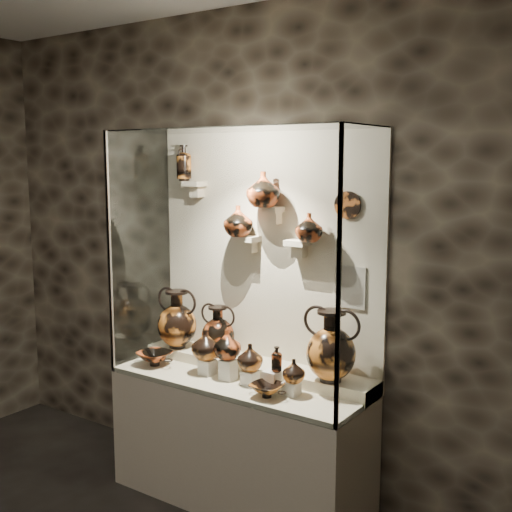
{
  "coord_description": "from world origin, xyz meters",
  "views": [
    {
      "loc": [
        2.31,
        -1.0,
        2.21
      ],
      "look_at": [
        0.08,
        2.25,
        1.62
      ],
      "focal_mm": 45.0,
      "sensor_mm": 36.0,
      "label": 1
    }
  ],
  "objects_px": {
    "amphora_mid": "(218,330)",
    "jug_c": "(250,357)",
    "lekythos_small": "(277,358)",
    "lekythos_tall": "(184,161)",
    "kylix_left": "(155,357)",
    "ovoid_vase_b": "(264,189)",
    "kylix_right": "(267,389)",
    "ovoid_vase_a": "(238,221)",
    "amphora_right": "(331,346)",
    "ovoid_vase_c": "(309,227)",
    "jug_b": "(227,344)",
    "jug_a": "(206,345)",
    "jug_e": "(294,371)",
    "amphora_left": "(177,319)"
  },
  "relations": [
    {
      "from": "ovoid_vase_c",
      "to": "jug_a",
      "type": "bearing_deg",
      "value": -163.82
    },
    {
      "from": "amphora_mid",
      "to": "kylix_right",
      "type": "relative_size",
      "value": 1.37
    },
    {
      "from": "jug_a",
      "to": "jug_b",
      "type": "height_order",
      "value": "jug_b"
    },
    {
      "from": "kylix_left",
      "to": "lekythos_tall",
      "type": "xyz_separation_m",
      "value": [
        -0.0,
        0.34,
        1.32
      ]
    },
    {
      "from": "kylix_left",
      "to": "lekythos_tall",
      "type": "height_order",
      "value": "lekythos_tall"
    },
    {
      "from": "amphora_mid",
      "to": "lekythos_tall",
      "type": "relative_size",
      "value": 1.2
    },
    {
      "from": "amphora_mid",
      "to": "lekythos_tall",
      "type": "distance_m",
      "value": 1.19
    },
    {
      "from": "amphora_mid",
      "to": "jug_a",
      "type": "height_order",
      "value": "amphora_mid"
    },
    {
      "from": "amphora_mid",
      "to": "ovoid_vase_c",
      "type": "height_order",
      "value": "ovoid_vase_c"
    },
    {
      "from": "ovoid_vase_b",
      "to": "kylix_right",
      "type": "bearing_deg",
      "value": -76.07
    },
    {
      "from": "kylix_right",
      "to": "ovoid_vase_c",
      "type": "height_order",
      "value": "ovoid_vase_c"
    },
    {
      "from": "lekythos_tall",
      "to": "jug_b",
      "type": "bearing_deg",
      "value": -7.57
    },
    {
      "from": "jug_b",
      "to": "lekythos_small",
      "type": "distance_m",
      "value": 0.38
    },
    {
      "from": "jug_e",
      "to": "lekythos_tall",
      "type": "distance_m",
      "value": 1.65
    },
    {
      "from": "jug_e",
      "to": "lekythos_tall",
      "type": "xyz_separation_m",
      "value": [
        -1.07,
        0.29,
        1.23
      ]
    },
    {
      "from": "amphora_right",
      "to": "lekythos_small",
      "type": "height_order",
      "value": "amphora_right"
    },
    {
      "from": "jug_a",
      "to": "ovoid_vase_c",
      "type": "distance_m",
      "value": 1.02
    },
    {
      "from": "kylix_right",
      "to": "ovoid_vase_c",
      "type": "relative_size",
      "value": 1.39
    },
    {
      "from": "lekythos_small",
      "to": "lekythos_tall",
      "type": "xyz_separation_m",
      "value": [
        -0.95,
        0.28,
        1.17
      ]
    },
    {
      "from": "lekythos_tall",
      "to": "ovoid_vase_a",
      "type": "relative_size",
      "value": 1.39
    },
    {
      "from": "jug_c",
      "to": "kylix_left",
      "type": "height_order",
      "value": "jug_c"
    },
    {
      "from": "kylix_left",
      "to": "kylix_right",
      "type": "bearing_deg",
      "value": -14.53
    },
    {
      "from": "amphora_right",
      "to": "ovoid_vase_c",
      "type": "bearing_deg",
      "value": 173.94
    },
    {
      "from": "jug_a",
      "to": "lekythos_small",
      "type": "xyz_separation_m",
      "value": [
        0.55,
        -0.0,
        0.01
      ]
    },
    {
      "from": "kylix_left",
      "to": "ovoid_vase_a",
      "type": "height_order",
      "value": "ovoid_vase_a"
    },
    {
      "from": "amphora_left",
      "to": "kylix_left",
      "type": "height_order",
      "value": "amphora_left"
    },
    {
      "from": "lekythos_tall",
      "to": "jug_e",
      "type": "bearing_deg",
      "value": 2.83
    },
    {
      "from": "amphora_left",
      "to": "amphora_mid",
      "type": "relative_size",
      "value": 1.22
    },
    {
      "from": "amphora_mid",
      "to": "ovoid_vase_c",
      "type": "distance_m",
      "value": 1.0
    },
    {
      "from": "amphora_left",
      "to": "jug_c",
      "type": "bearing_deg",
      "value": -0.78
    },
    {
      "from": "jug_b",
      "to": "lekythos_small",
      "type": "relative_size",
      "value": 1.06
    },
    {
      "from": "ovoid_vase_c",
      "to": "ovoid_vase_a",
      "type": "bearing_deg",
      "value": 175.29
    },
    {
      "from": "amphora_mid",
      "to": "amphora_right",
      "type": "xyz_separation_m",
      "value": [
        0.88,
        -0.04,
        0.05
      ]
    },
    {
      "from": "amphora_right",
      "to": "ovoid_vase_c",
      "type": "xyz_separation_m",
      "value": [
        -0.21,
        0.09,
        0.69
      ]
    },
    {
      "from": "amphora_mid",
      "to": "jug_c",
      "type": "relative_size",
      "value": 2.01
    },
    {
      "from": "jug_a",
      "to": "jug_c",
      "type": "bearing_deg",
      "value": -2.05
    },
    {
      "from": "jug_c",
      "to": "ovoid_vase_a",
      "type": "height_order",
      "value": "ovoid_vase_a"
    },
    {
      "from": "ovoid_vase_a",
      "to": "amphora_mid",
      "type": "bearing_deg",
      "value": -169.49
    },
    {
      "from": "jug_a",
      "to": "jug_c",
      "type": "relative_size",
      "value": 1.16
    },
    {
      "from": "ovoid_vase_c",
      "to": "jug_b",
      "type": "bearing_deg",
      "value": -157.84
    },
    {
      "from": "amphora_mid",
      "to": "ovoid_vase_c",
      "type": "xyz_separation_m",
      "value": [
        0.67,
        0.05,
        0.74
      ]
    },
    {
      "from": "amphora_right",
      "to": "ovoid_vase_b",
      "type": "relative_size",
      "value": 1.96
    },
    {
      "from": "amphora_left",
      "to": "kylix_left",
      "type": "bearing_deg",
      "value": -78.84
    },
    {
      "from": "kylix_left",
      "to": "kylix_right",
      "type": "xyz_separation_m",
      "value": [
        0.95,
        -0.06,
        -0.01
      ]
    },
    {
      "from": "lekythos_tall",
      "to": "amphora_left",
      "type": "bearing_deg",
      "value": -68.63
    },
    {
      "from": "lekythos_small",
      "to": "kylix_left",
      "type": "height_order",
      "value": "lekythos_small"
    },
    {
      "from": "jug_a",
      "to": "ovoid_vase_b",
      "type": "height_order",
      "value": "ovoid_vase_b"
    },
    {
      "from": "lekythos_tall",
      "to": "ovoid_vase_a",
      "type": "xyz_separation_m",
      "value": [
        0.49,
        -0.04,
        -0.39
      ]
    },
    {
      "from": "amphora_mid",
      "to": "ovoid_vase_b",
      "type": "relative_size",
      "value": 1.51
    },
    {
      "from": "jug_b",
      "to": "jug_e",
      "type": "distance_m",
      "value": 0.51
    }
  ]
}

